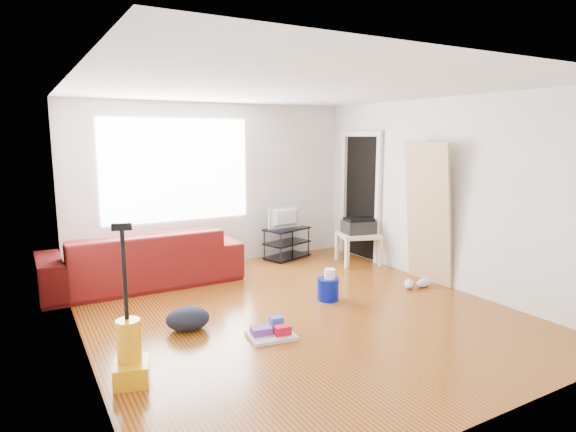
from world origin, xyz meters
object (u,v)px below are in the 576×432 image
bucket (328,299)px  vacuum (130,353)px  sofa (144,284)px  cleaning_tray (272,332)px  backpack (188,330)px  side_table (358,238)px  tv_stand (287,243)px

bucket → vacuum: 2.70m
bucket → vacuum: bearing=-161.4°
sofa → cleaning_tray: size_ratio=5.21×
vacuum → backpack: bearing=62.5°
side_table → vacuum: vacuum is taller
sofa → backpack: (0.03, -1.83, 0.00)m
cleaning_tray → side_table: bearing=36.1°
tv_stand → vacuum: (-3.12, -2.89, -0.02)m
tv_stand → vacuum: 4.25m
sofa → vacuum: bearing=74.7°
backpack → bucket: bearing=14.8°
tv_stand → bucket: (-0.57, -2.03, -0.26)m
bucket → vacuum: size_ratio=0.20×
side_table → cleaning_tray: (-2.53, -1.84, -0.36)m
sofa → cleaning_tray: sofa is taller
sofa → bucket: sofa is taller
sofa → side_table: (3.23, -0.56, 0.41)m
tv_stand → backpack: size_ratio=1.85×
tv_stand → backpack: 3.18m
bucket → backpack: bearing=-178.0°
bucket → cleaning_tray: size_ratio=0.54×
side_table → bucket: size_ratio=2.81×
tv_stand → side_table: tv_stand is taller
side_table → cleaning_tray: 3.15m
cleaning_tray → vacuum: bearing=-171.3°
tv_stand → cleaning_tray: tv_stand is taller
tv_stand → vacuum: bearing=-154.3°
tv_stand → cleaning_tray: size_ratio=1.68×
backpack → side_table: bearing=34.3°
tv_stand → cleaning_tray: bearing=-139.5°
tv_stand → side_table: bearing=-62.1°
sofa → bucket: bearing=136.1°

